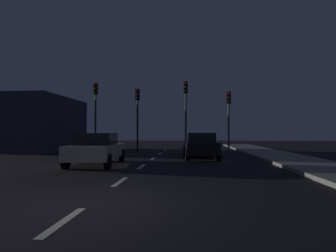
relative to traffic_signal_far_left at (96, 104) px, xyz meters
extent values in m
plane|color=black|center=(5.36, -8.72, -3.77)|extent=(80.00, 80.00, 0.00)
cube|color=gray|center=(12.86, -8.72, -3.70)|extent=(3.00, 40.00, 0.15)
cube|color=silver|center=(5.36, -16.92, -3.77)|extent=(0.16, 1.60, 0.01)
cube|color=silver|center=(5.36, -13.12, -3.77)|extent=(0.16, 1.60, 0.01)
cube|color=silver|center=(5.36, -9.32, -3.77)|extent=(0.16, 1.60, 0.01)
cube|color=silver|center=(5.36, -5.52, -3.77)|extent=(0.16, 1.60, 0.01)
cube|color=silver|center=(5.36, -1.72, -3.77)|extent=(0.16, 1.60, 0.01)
cube|color=silver|center=(5.36, 2.08, -3.77)|extent=(0.16, 1.60, 0.01)
cylinder|color=#2D2D30|center=(0.00, 0.02, -1.06)|extent=(0.14, 0.14, 5.43)
cube|color=#382D0C|center=(0.00, 0.02, 1.21)|extent=(0.32, 0.24, 0.90)
sphere|color=red|center=(0.00, -0.14, 1.51)|extent=(0.20, 0.20, 0.20)
sphere|color=#3F2D0C|center=(0.00, -0.14, 1.21)|extent=(0.20, 0.20, 0.20)
sphere|color=#0C3319|center=(0.00, -0.14, 0.91)|extent=(0.20, 0.20, 0.20)
cylinder|color=black|center=(3.38, 0.02, -1.30)|extent=(0.14, 0.14, 4.94)
cube|color=black|center=(3.38, 0.02, 0.72)|extent=(0.32, 0.24, 0.90)
sphere|color=red|center=(3.38, -0.14, 1.02)|extent=(0.20, 0.20, 0.20)
sphere|color=#3F2D0C|center=(3.38, -0.14, 0.72)|extent=(0.20, 0.20, 0.20)
sphere|color=#0C3319|center=(3.38, -0.14, 0.42)|extent=(0.20, 0.20, 0.20)
cylinder|color=#2D2D30|center=(7.16, 0.02, -1.04)|extent=(0.14, 0.14, 5.46)
cube|color=black|center=(7.16, 0.02, 1.24)|extent=(0.32, 0.24, 0.90)
sphere|color=red|center=(7.16, -0.14, 1.54)|extent=(0.20, 0.20, 0.20)
sphere|color=#3F2D0C|center=(7.16, -0.14, 1.24)|extent=(0.20, 0.20, 0.20)
sphere|color=#0C3319|center=(7.16, -0.14, 0.94)|extent=(0.20, 0.20, 0.20)
cylinder|color=#4C4C51|center=(10.44, 0.02, -1.46)|extent=(0.14, 0.14, 4.62)
cube|color=black|center=(10.44, 0.02, 0.40)|extent=(0.32, 0.24, 0.90)
sphere|color=red|center=(10.44, -0.14, 0.70)|extent=(0.20, 0.20, 0.20)
sphere|color=#3F2D0C|center=(10.44, -0.14, 0.40)|extent=(0.20, 0.20, 0.20)
sphere|color=#0C3319|center=(10.44, -0.14, 0.10)|extent=(0.20, 0.20, 0.20)
cube|color=black|center=(8.08, -5.14, -3.12)|extent=(1.98, 4.28, 0.66)
cube|color=black|center=(8.09, -5.35, -2.54)|extent=(1.64, 1.97, 0.50)
cylinder|color=black|center=(7.18, -3.65, -3.45)|extent=(0.26, 0.65, 0.64)
cylinder|color=black|center=(8.79, -3.56, -3.45)|extent=(0.26, 0.65, 0.64)
cylinder|color=black|center=(7.36, -6.73, -3.45)|extent=(0.26, 0.65, 0.64)
cylinder|color=black|center=(8.97, -6.63, -3.45)|extent=(0.26, 0.65, 0.64)
cube|color=beige|center=(3.15, -8.76, -3.14)|extent=(2.13, 4.42, 0.62)
cube|color=black|center=(3.17, -8.97, -2.56)|extent=(1.76, 2.04, 0.54)
cylinder|color=black|center=(2.18, -7.21, -3.45)|extent=(0.26, 0.65, 0.64)
cylinder|color=black|center=(3.91, -7.10, -3.45)|extent=(0.26, 0.65, 0.64)
cylinder|color=black|center=(2.39, -10.41, -3.45)|extent=(0.26, 0.65, 0.64)
cylinder|color=black|center=(4.12, -10.30, -3.45)|extent=(0.26, 0.65, 0.64)
cube|color=#333847|center=(-4.83, 1.07, -1.55)|extent=(4.37, 8.07, 4.44)
camera|label=1|loc=(7.49, -21.48, -2.27)|focal=29.71mm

